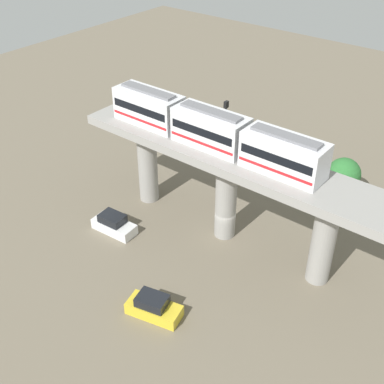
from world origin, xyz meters
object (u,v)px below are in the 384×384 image
Objects in this scene: parked_car_yellow at (154,307)px; signal_post at (224,152)px; tree_near_viaduct at (344,174)px; parked_car_white at (114,224)px; train at (211,129)px.

signal_post is at bearing 2.02° from parked_car_yellow.
signal_post is (-8.32, 8.66, 3.13)m from tree_near_viaduct.
tree_near_viaduct is 0.42× the size of signal_post.
signal_post reaches higher than tree_near_viaduct.
parked_car_yellow is 0.40× the size of signal_post.
signal_post is (9.41, -5.63, 5.45)m from parked_car_white.
parked_car_white is 22.89m from tree_near_viaduct.
tree_near_viaduct reaches higher than parked_car_yellow.
train is 4.74× the size of parked_car_white.
train is 4.33× the size of tree_near_viaduct.
parked_car_white is at bearing 132.86° from train.
parked_car_yellow is at bearing -122.98° from parked_car_white.
tree_near_viaduct reaches higher than parked_car_white.
train reaches higher than parked_car_yellow.
tree_near_viaduct is (11.72, -7.81, -7.18)m from train.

